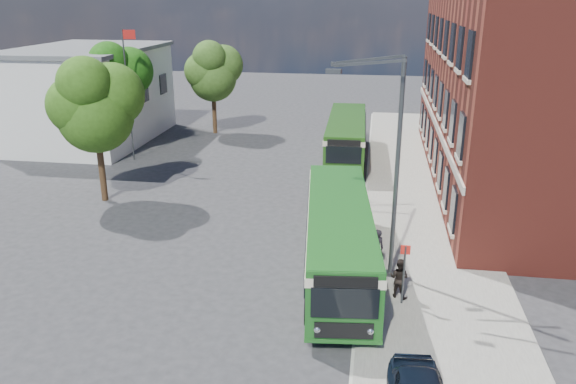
# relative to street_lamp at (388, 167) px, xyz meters

# --- Properties ---
(ground) EXTENTS (120.00, 120.00, 0.00)m
(ground) POSITION_rel_street_lamp_xyz_m (-4.84, 2.00, -4.79)
(ground) COLOR #2C2B2E
(ground) RESTS_ON ground
(pavement) EXTENTS (6.00, 48.00, 0.15)m
(pavement) POSITION_rel_street_lamp_xyz_m (2.16, 10.00, -4.72)
(pavement) COLOR gray
(pavement) RESTS_ON ground
(kerb_line) EXTENTS (0.12, 48.00, 0.01)m
(kerb_line) POSITION_rel_street_lamp_xyz_m (-0.89, 10.00, -4.79)
(kerb_line) COLOR beige
(kerb_line) RESTS_ON ground
(brick_office) EXTENTS (12.10, 26.00, 14.20)m
(brick_office) POSITION_rel_street_lamp_xyz_m (9.16, 14.00, 2.18)
(brick_office) COLOR maroon
(brick_office) RESTS_ON ground
(white_building) EXTENTS (9.40, 13.40, 7.30)m
(white_building) POSITION_rel_street_lamp_xyz_m (-22.84, 20.00, -1.13)
(white_building) COLOR silver
(white_building) RESTS_ON ground
(flagpole) EXTENTS (0.95, 0.10, 9.00)m
(flagpole) POSITION_rel_street_lamp_xyz_m (-17.29, 15.00, 0.15)
(flagpole) COLOR #3E4144
(flagpole) RESTS_ON ground
(street_lamp) EXTENTS (2.96, 2.38, 9.00)m
(street_lamp) POSITION_rel_street_lamp_xyz_m (0.00, 0.00, 0.00)
(street_lamp) COLOR #3E4144
(street_lamp) RESTS_ON ground
(bus_stop_sign) EXTENTS (0.35, 0.08, 2.52)m
(bus_stop_sign) POSITION_rel_street_lamp_xyz_m (0.76, -2.20, -3.28)
(bus_stop_sign) COLOR #3E4144
(bus_stop_sign) RESTS_ON ground
(bus_front) EXTENTS (3.73, 11.80, 3.02)m
(bus_front) POSITION_rel_street_lamp_xyz_m (-1.81, 0.12, -2.96)
(bus_front) COLOR #1C5A1D
(bus_front) RESTS_ON ground
(bus_rear) EXTENTS (2.89, 11.57, 3.02)m
(bus_rear) POSITION_rel_street_lamp_xyz_m (-2.50, 17.28, -2.96)
(bus_rear) COLOR #214E15
(bus_rear) RESTS_ON ground
(pedestrian_a) EXTENTS (0.77, 0.64, 1.79)m
(pedestrian_a) POSITION_rel_street_lamp_xyz_m (-0.24, 0.50, -3.75)
(pedestrian_a) COLOR black
(pedestrian_a) RESTS_ON pavement
(pedestrian_b) EXTENTS (0.95, 0.87, 1.58)m
(pedestrian_b) POSITION_rel_street_lamp_xyz_m (0.64, -1.74, -3.85)
(pedestrian_b) COLOR black
(pedestrian_b) RESTS_ON pavement
(tree_left) EXTENTS (4.83, 4.59, 8.15)m
(tree_left) POSITION_rel_street_lamp_xyz_m (-15.53, 6.91, 0.74)
(tree_left) COLOR #342313
(tree_left) RESTS_ON ground
(tree_mid) EXTENTS (4.79, 4.55, 8.09)m
(tree_mid) POSITION_rel_street_lamp_xyz_m (-18.93, 16.75, 0.69)
(tree_mid) COLOR #342313
(tree_mid) RESTS_ON ground
(tree_right) EXTENTS (4.55, 4.33, 7.68)m
(tree_right) POSITION_rel_street_lamp_xyz_m (-13.85, 23.80, 0.42)
(tree_right) COLOR #342313
(tree_right) RESTS_ON ground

